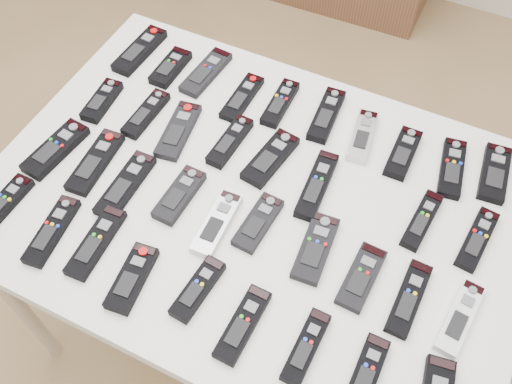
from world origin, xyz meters
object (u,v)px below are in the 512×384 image
at_px(table, 256,210).
at_px(remote_23, 258,222).
at_px(remote_22, 217,223).
at_px(remote_27, 460,318).
at_px(remote_35, 367,372).
at_px(remote_32, 198,289).
at_px(remote_16, 422,220).
at_px(remote_2, 206,72).
at_px(remote_13, 230,141).
at_px(remote_29, 52,231).
at_px(remote_8, 452,168).
at_px(remote_33, 243,324).
at_px(remote_6, 362,136).
at_px(remote_11, 146,114).
at_px(remote_14, 270,158).
at_px(remote_4, 280,103).
at_px(remote_1, 171,67).
at_px(remote_9, 495,173).
at_px(remote_26, 409,298).
at_px(remote_5, 326,115).
at_px(remote_0, 140,50).
at_px(remote_30, 96,242).
at_px(remote_24, 316,248).
at_px(remote_3, 242,98).
at_px(remote_34, 306,347).
at_px(remote_21, 179,195).
at_px(remote_31, 132,278).
at_px(remote_19, 95,162).
at_px(remote_15, 317,185).
at_px(remote_28, 4,203).
at_px(remote_25, 361,277).
at_px(remote_10, 102,101).
at_px(remote_20, 126,185).
at_px(remote_7, 403,153).
at_px(remote_18, 56,149).
at_px(remote_12, 178,131).

bearing_deg(table, remote_23, -60.48).
xyz_separation_m(remote_22, remote_27, (0.55, 0.02, 0.00)).
bearing_deg(remote_35, remote_32, 178.47).
bearing_deg(remote_22, remote_16, 24.55).
bearing_deg(remote_2, remote_13, -43.20).
distance_m(remote_13, remote_29, 0.47).
distance_m(remote_8, remote_33, 0.63).
bearing_deg(remote_6, remote_11, -169.74).
bearing_deg(remote_16, remote_6, 145.05).
bearing_deg(remote_14, remote_2, 154.37).
bearing_deg(remote_14, remote_4, 115.80).
bearing_deg(remote_32, remote_1, 130.44).
bearing_deg(remote_9, remote_26, -107.64).
distance_m(remote_5, remote_6, 0.11).
height_order(remote_0, remote_27, remote_0).
height_order(remote_29, remote_30, remote_29).
bearing_deg(remote_8, remote_24, -130.17).
xyz_separation_m(remote_8, remote_29, (-0.75, -0.56, 0.00)).
height_order(remote_3, remote_5, remote_5).
relative_size(remote_26, remote_34, 1.11).
xyz_separation_m(remote_1, remote_23, (0.43, -0.34, -0.00)).
bearing_deg(remote_3, remote_2, 163.16).
xyz_separation_m(remote_11, remote_32, (0.36, -0.37, 0.00)).
xyz_separation_m(table, remote_21, (-0.16, -0.08, 0.07)).
xyz_separation_m(remote_14, remote_22, (-0.03, -0.22, -0.00)).
distance_m(remote_4, remote_31, 0.60).
relative_size(remote_1, remote_26, 0.82).
distance_m(remote_3, remote_19, 0.41).
relative_size(remote_15, remote_28, 1.24).
xyz_separation_m(remote_27, remote_35, (-0.13, -0.19, 0.00)).
bearing_deg(remote_21, remote_24, 3.31).
xyz_separation_m(remote_28, remote_30, (0.25, 0.01, -0.00)).
distance_m(remote_0, remote_23, 0.66).
bearing_deg(remote_3, remote_27, -27.33).
height_order(remote_25, remote_27, same).
height_order(remote_3, remote_31, remote_31).
distance_m(remote_10, remote_35, 0.94).
relative_size(remote_2, remote_31, 1.17).
xyz_separation_m(remote_2, remote_21, (0.14, -0.38, 0.00)).
relative_size(remote_21, remote_30, 0.85).
bearing_deg(remote_2, remote_33, -50.85).
height_order(remote_1, remote_20, remote_1).
bearing_deg(remote_4, remote_21, -105.06).
xyz_separation_m(remote_7, remote_21, (-0.43, -0.35, 0.00)).
height_order(remote_13, remote_18, same).
bearing_deg(remote_8, remote_1, 170.97).
bearing_deg(remote_35, remote_10, 156.90).
distance_m(remote_12, remote_23, 0.34).
xyz_separation_m(remote_2, remote_25, (0.59, -0.40, 0.00)).
bearing_deg(remote_5, remote_10, -163.27).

